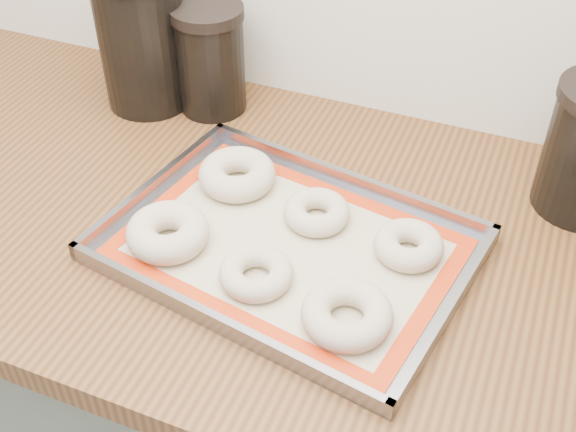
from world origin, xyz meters
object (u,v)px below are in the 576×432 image
at_px(baking_tray, 288,246).
at_px(canister_mid, 210,59).
at_px(bagel_front_right, 347,314).
at_px(bagel_back_mid, 317,212).
at_px(bagel_front_mid, 256,273).
at_px(bagel_front_left, 168,232).
at_px(bagel_back_left, 237,174).
at_px(canister_left, 142,36).
at_px(bagel_back_right, 409,245).

relative_size(baking_tray, canister_mid, 2.86).
distance_m(bagel_front_right, bagel_back_mid, 0.19).
relative_size(baking_tray, bagel_front_mid, 5.48).
relative_size(bagel_front_left, canister_mid, 0.62).
distance_m(bagel_front_left, bagel_back_left, 0.15).
relative_size(bagel_front_right, bagel_back_mid, 1.20).
height_order(baking_tray, canister_mid, canister_mid).
relative_size(canister_left, canister_mid, 1.32).
bearing_deg(canister_mid, bagel_back_right, -30.14).
relative_size(bagel_front_mid, bagel_front_right, 0.86).
height_order(bagel_back_right, canister_mid, canister_mid).
bearing_deg(canister_left, bagel_back_right, -22.37).
bearing_deg(bagel_front_mid, canister_left, 136.40).
relative_size(bagel_front_mid, canister_left, 0.39).
relative_size(bagel_front_left, bagel_back_left, 0.98).
xyz_separation_m(canister_left, canister_mid, (0.11, 0.02, -0.03)).
distance_m(bagel_back_left, canister_mid, 0.23).
distance_m(bagel_back_mid, canister_left, 0.43).
distance_m(bagel_back_right, canister_mid, 0.47).
xyz_separation_m(bagel_back_mid, bagel_back_right, (0.13, -0.02, 0.00)).
distance_m(bagel_back_right, canister_left, 0.56).
bearing_deg(bagel_back_mid, canister_left, 152.93).
height_order(bagel_back_right, canister_left, canister_left).
bearing_deg(bagel_back_right, bagel_back_left, 169.77).
bearing_deg(bagel_front_left, baking_tray, 19.19).
relative_size(bagel_back_left, canister_mid, 0.63).
relative_size(baking_tray, bagel_back_mid, 5.62).
bearing_deg(bagel_back_left, canister_left, 146.18).
bearing_deg(baking_tray, bagel_front_left, -160.81).
bearing_deg(bagel_front_right, bagel_front_mid, 169.71).
bearing_deg(baking_tray, bagel_front_right, -39.99).
bearing_deg(bagel_front_right, canister_mid, 134.13).
height_order(bagel_back_mid, canister_left, canister_left).
distance_m(bagel_back_mid, canister_mid, 0.35).
height_order(bagel_back_left, canister_left, canister_left).
xyz_separation_m(baking_tray, bagel_back_mid, (0.02, 0.06, 0.01)).
relative_size(bagel_front_left, bagel_front_right, 1.01).
height_order(bagel_front_mid, bagel_front_right, bagel_front_right).
height_order(bagel_back_left, bagel_back_mid, bagel_back_left).
relative_size(bagel_front_mid, canister_mid, 0.52).
height_order(bagel_front_right, bagel_back_right, bagel_front_right).
height_order(baking_tray, bagel_front_left, bagel_front_left).
xyz_separation_m(bagel_front_mid, bagel_back_left, (-0.11, 0.17, 0.00)).
xyz_separation_m(bagel_front_right, bagel_back_left, (-0.23, 0.19, 0.00)).
distance_m(bagel_front_right, canister_mid, 0.52).
bearing_deg(canister_mid, bagel_back_left, -54.47).
xyz_separation_m(bagel_back_left, bagel_back_mid, (0.13, -0.03, -0.00)).
distance_m(bagel_front_mid, bagel_back_right, 0.20).
xyz_separation_m(bagel_front_right, bagel_back_mid, (-0.10, 0.16, -0.00)).
bearing_deg(bagel_back_mid, bagel_front_mid, -102.10).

